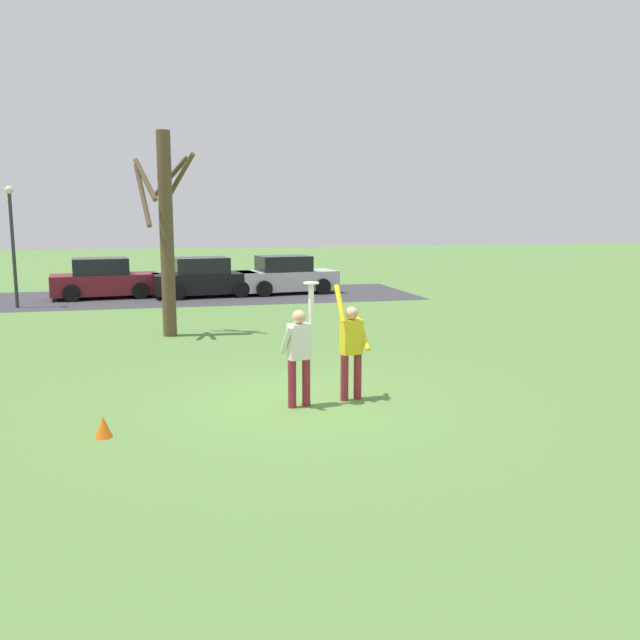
# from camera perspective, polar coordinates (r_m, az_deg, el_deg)

# --- Properties ---
(ground_plane) EXTENTS (120.00, 120.00, 0.00)m
(ground_plane) POSITION_cam_1_polar(r_m,az_deg,el_deg) (11.42, -1.35, -7.10)
(ground_plane) COLOR #567F3D
(person_catcher) EXTENTS (0.57, 0.49, 2.08)m
(person_catcher) POSITION_cam_1_polar(r_m,az_deg,el_deg) (10.85, -1.86, -2.62)
(person_catcher) COLOR maroon
(person_catcher) RESTS_ON ground_plane
(person_defender) EXTENTS (0.60, 0.51, 2.04)m
(person_defender) POSITION_cam_1_polar(r_m,az_deg,el_deg) (11.27, 2.77, -2.20)
(person_defender) COLOR maroon
(person_defender) RESTS_ON ground_plane
(frisbee_disc) EXTENTS (0.26, 0.26, 0.02)m
(frisbee_disc) POSITION_cam_1_polar(r_m,az_deg,el_deg) (10.77, -0.79, 3.27)
(frisbee_disc) COLOR white
(frisbee_disc) RESTS_ON person_catcher
(parked_car_maroon) EXTENTS (4.30, 2.44, 1.59)m
(parked_car_maroon) POSITION_cam_1_polar(r_m,az_deg,el_deg) (27.31, -18.46, 3.39)
(parked_car_maroon) COLOR maroon
(parked_car_maroon) RESTS_ON ground_plane
(parked_car_black) EXTENTS (4.30, 2.44, 1.59)m
(parked_car_black) POSITION_cam_1_polar(r_m,az_deg,el_deg) (26.77, -10.16, 3.60)
(parked_car_black) COLOR black
(parked_car_black) RESTS_ON ground_plane
(parked_car_silver) EXTENTS (4.30, 2.44, 1.59)m
(parked_car_silver) POSITION_cam_1_polar(r_m,az_deg,el_deg) (27.51, -2.99, 3.87)
(parked_car_silver) COLOR #BCBCC1
(parked_car_silver) RESTS_ON ground_plane
(parking_strip) EXTENTS (17.04, 6.40, 0.01)m
(parking_strip) POSITION_cam_1_polar(r_m,az_deg,el_deg) (26.93, -10.04, 2.09)
(parking_strip) COLOR #38383D
(parking_strip) RESTS_ON ground_plane
(bare_tree_tall) EXTENTS (1.62, 1.61, 5.40)m
(bare_tree_tall) POSITION_cam_1_polar(r_m,az_deg,el_deg) (17.78, -13.41, 7.80)
(bare_tree_tall) COLOR brown
(bare_tree_tall) RESTS_ON ground_plane
(lamppost_by_lot) EXTENTS (0.28, 0.28, 4.26)m
(lamppost_by_lot) POSITION_cam_1_polar(r_m,az_deg,el_deg) (25.26, -25.43, 6.79)
(lamppost_by_lot) COLOR #2D2D33
(lamppost_by_lot) RESTS_ON ground_plane
(field_cone_orange) EXTENTS (0.26, 0.26, 0.32)m
(field_cone_orange) POSITION_cam_1_polar(r_m,az_deg,el_deg) (10.05, -18.51, -8.89)
(field_cone_orange) COLOR orange
(field_cone_orange) RESTS_ON ground_plane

